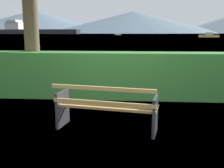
{
  "coord_description": "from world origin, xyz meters",
  "views": [
    {
      "loc": [
        0.46,
        -4.64,
        1.77
      ],
      "look_at": [
        0.0,
        1.16,
        0.63
      ],
      "focal_mm": 42.38,
      "sensor_mm": 36.0,
      "label": 1
    }
  ],
  "objects_px": {
    "park_bench": "(106,108)",
    "fishing_boat_near": "(209,36)",
    "sailboat_mid": "(118,34)",
    "cargo_ship_large": "(33,30)"
  },
  "relations": [
    {
      "from": "park_bench",
      "to": "fishing_boat_near",
      "type": "height_order",
      "value": "fishing_boat_near"
    },
    {
      "from": "park_bench",
      "to": "fishing_boat_near",
      "type": "bearing_deg",
      "value": 73.69
    },
    {
      "from": "park_bench",
      "to": "fishing_boat_near",
      "type": "xyz_separation_m",
      "value": [
        26.97,
        92.13,
        0.18
      ]
    },
    {
      "from": "fishing_boat_near",
      "to": "park_bench",
      "type": "bearing_deg",
      "value": -106.31
    },
    {
      "from": "sailboat_mid",
      "to": "park_bench",
      "type": "bearing_deg",
      "value": -86.74
    },
    {
      "from": "cargo_ship_large",
      "to": "sailboat_mid",
      "type": "bearing_deg",
      "value": -48.46
    },
    {
      "from": "cargo_ship_large",
      "to": "sailboat_mid",
      "type": "height_order",
      "value": "cargo_ship_large"
    },
    {
      "from": "park_bench",
      "to": "cargo_ship_large",
      "type": "bearing_deg",
      "value": 111.16
    },
    {
      "from": "park_bench",
      "to": "fishing_boat_near",
      "type": "distance_m",
      "value": 95.99
    },
    {
      "from": "park_bench",
      "to": "sailboat_mid",
      "type": "xyz_separation_m",
      "value": [
        -9.78,
        171.87,
        0.07
      ]
    }
  ]
}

